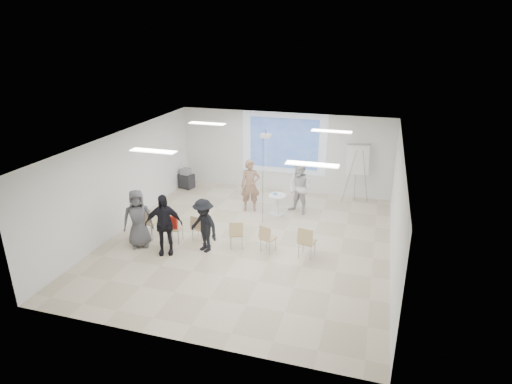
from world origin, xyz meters
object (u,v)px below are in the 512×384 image
(audience_mid, at_px, (204,222))
(av_cart, at_px, (186,179))
(flipchart_easel, at_px, (358,159))
(chair_right_inner, at_px, (267,237))
(chair_left_inner, at_px, (198,226))
(player_left, at_px, (250,182))
(chair_center, at_px, (236,232))
(audience_left, at_px, (163,220))
(laptop, at_px, (200,226))
(pedestal_table, at_px, (277,204))
(audience_outer, at_px, (138,215))
(chair_right_far, at_px, (306,240))
(chair_far_left, at_px, (149,219))
(player_right, at_px, (300,186))
(chair_left_mid, at_px, (174,227))

(audience_mid, height_order, av_cart, audience_mid)
(av_cart, bearing_deg, flipchart_easel, 17.23)
(chair_right_inner, bearing_deg, chair_left_inner, -162.10)
(audience_mid, bearing_deg, player_left, 110.60)
(chair_center, height_order, audience_left, audience_left)
(chair_center, bearing_deg, laptop, 152.28)
(chair_center, xyz_separation_m, chair_right_inner, (0.88, 0.04, -0.02))
(audience_left, bearing_deg, pedestal_table, 34.48)
(laptop, xyz_separation_m, audience_outer, (-1.50, -0.82, 0.52))
(chair_right_far, relative_size, audience_mid, 0.52)
(chair_far_left, relative_size, chair_center, 1.18)
(chair_far_left, xyz_separation_m, audience_left, (0.90, -0.72, 0.41))
(chair_right_far, bearing_deg, audience_outer, -162.14)
(chair_left_inner, bearing_deg, chair_center, 4.44)
(player_right, xyz_separation_m, chair_right_far, (0.77, -2.95, -0.45))
(player_right, distance_m, flipchart_easel, 2.40)
(audience_left, distance_m, flipchart_easel, 7.16)
(audience_mid, bearing_deg, pedestal_table, 93.06)
(pedestal_table, xyz_separation_m, player_left, (-0.98, 0.14, 0.61))
(pedestal_table, distance_m, av_cart, 4.30)
(chair_right_inner, relative_size, audience_mid, 0.46)
(chair_left_mid, xyz_separation_m, laptop, (0.65, 0.39, -0.08))
(chair_far_left, xyz_separation_m, chair_right_far, (4.67, 0.12, -0.05))
(chair_left_mid, distance_m, audience_left, 0.78)
(pedestal_table, relative_size, chair_center, 0.87)
(chair_right_inner, distance_m, audience_outer, 3.67)
(chair_center, bearing_deg, audience_outer, 174.70)
(chair_left_inner, height_order, av_cart, chair_left_inner)
(chair_right_inner, distance_m, av_cart, 5.98)
(chair_center, xyz_separation_m, laptop, (-1.19, 0.19, -0.06))
(chair_left_mid, bearing_deg, chair_left_inner, 20.73)
(laptop, bearing_deg, player_left, -97.10)
(pedestal_table, relative_size, laptop, 2.47)
(laptop, bearing_deg, chair_left_inner, 92.10)
(laptop, height_order, audience_left, audience_left)
(player_left, distance_m, flipchart_easel, 3.86)
(chair_right_inner, relative_size, flipchart_easel, 0.37)
(chair_left_mid, xyz_separation_m, chair_right_inner, (2.72, 0.24, -0.04))
(pedestal_table, relative_size, player_left, 0.36)
(pedestal_table, height_order, av_cart, av_cart)
(player_left, height_order, av_cart, player_left)
(chair_center, bearing_deg, chair_right_inner, -16.22)
(chair_left_mid, distance_m, audience_mid, 1.10)
(chair_left_mid, relative_size, chair_center, 1.04)
(chair_far_left, height_order, audience_mid, audience_mid)
(chair_center, height_order, audience_outer, audience_outer)
(chair_left_inner, height_order, chair_center, chair_center)
(player_right, height_order, chair_left_inner, player_right)
(chair_left_inner, distance_m, audience_mid, 0.74)
(chair_right_inner, relative_size, audience_outer, 0.42)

